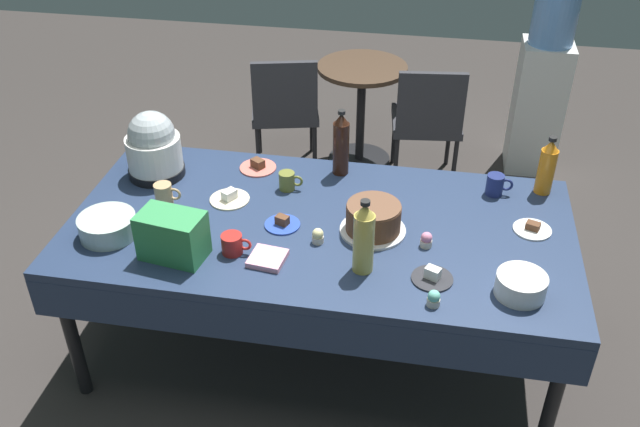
{
  "coord_description": "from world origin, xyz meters",
  "views": [
    {
      "loc": [
        0.44,
        -2.44,
        2.5
      ],
      "look_at": [
        0.0,
        0.0,
        0.8
      ],
      "focal_mm": 38.89,
      "sensor_mm": 36.0,
      "label": 1
    }
  ],
  "objects_px": {
    "dessert_plate_coral": "(258,166)",
    "dessert_plate_white": "(532,229)",
    "frosted_layer_cake": "(373,219)",
    "coffee_mug_navy": "(496,185)",
    "soda_bottle_cola": "(341,144)",
    "dessert_plate_cobalt": "(282,223)",
    "soda_carton": "(172,236)",
    "cupcake_cocoa": "(318,236)",
    "soda_bottle_ginger_ale": "(364,238)",
    "coffee_mug_olive": "(288,181)",
    "maroon_chair_left": "(285,106)",
    "slow_cooker": "(153,147)",
    "dessert_plate_cream": "(230,198)",
    "coffee_mug_tan": "(164,194)",
    "cupcake_lemon": "(434,299)",
    "maroon_chair_right": "(428,117)",
    "dessert_plate_charcoal": "(432,277)",
    "ceramic_snack_bowl": "(521,285)",
    "cupcake_vanilla": "(426,240)",
    "water_cooler": "(541,89)",
    "round_cafe_table": "(361,97)",
    "glass_salad_bowl": "(108,226)",
    "potluck_table": "(320,234)",
    "soda_bottle_orange_juice": "(547,167)"
  },
  "relations": [
    {
      "from": "dessert_plate_coral",
      "to": "dessert_plate_white",
      "type": "relative_size",
      "value": 1.1
    },
    {
      "from": "dessert_plate_coral",
      "to": "soda_bottle_orange_juice",
      "type": "relative_size",
      "value": 0.63
    },
    {
      "from": "slow_cooker",
      "to": "dessert_plate_charcoal",
      "type": "bearing_deg",
      "value": -22.75
    },
    {
      "from": "frosted_layer_cake",
      "to": "cupcake_cocoa",
      "type": "distance_m",
      "value": 0.25
    },
    {
      "from": "dessert_plate_charcoal",
      "to": "cupcake_cocoa",
      "type": "relative_size",
      "value": 2.45
    },
    {
      "from": "soda_bottle_ginger_ale",
      "to": "round_cafe_table",
      "type": "distance_m",
      "value": 2.21
    },
    {
      "from": "cupcake_cocoa",
      "to": "soda_bottle_ginger_ale",
      "type": "xyz_separation_m",
      "value": [
        0.21,
        -0.15,
        0.12
      ]
    },
    {
      "from": "potluck_table",
      "to": "maroon_chair_right",
      "type": "distance_m",
      "value": 1.71
    },
    {
      "from": "potluck_table",
      "to": "soda_bottle_orange_juice",
      "type": "distance_m",
      "value": 1.09
    },
    {
      "from": "dessert_plate_white",
      "to": "dessert_plate_cream",
      "type": "bearing_deg",
      "value": 180.0
    },
    {
      "from": "cupcake_vanilla",
      "to": "dessert_plate_cream",
      "type": "bearing_deg",
      "value": 167.9
    },
    {
      "from": "slow_cooker",
      "to": "cupcake_cocoa",
      "type": "height_order",
      "value": "slow_cooker"
    },
    {
      "from": "dessert_plate_cream",
      "to": "cupcake_vanilla",
      "type": "distance_m",
      "value": 0.93
    },
    {
      "from": "coffee_mug_olive",
      "to": "maroon_chair_left",
      "type": "distance_m",
      "value": 1.47
    },
    {
      "from": "cupcake_vanilla",
      "to": "water_cooler",
      "type": "relative_size",
      "value": 0.05
    },
    {
      "from": "frosted_layer_cake",
      "to": "soda_bottle_cola",
      "type": "height_order",
      "value": "soda_bottle_cola"
    },
    {
      "from": "dessert_plate_charcoal",
      "to": "soda_bottle_cola",
      "type": "xyz_separation_m",
      "value": [
        -0.48,
        0.74,
        0.14
      ]
    },
    {
      "from": "coffee_mug_navy",
      "to": "soda_carton",
      "type": "height_order",
      "value": "soda_carton"
    },
    {
      "from": "cupcake_lemon",
      "to": "soda_bottle_orange_juice",
      "type": "relative_size",
      "value": 0.24
    },
    {
      "from": "slow_cooker",
      "to": "glass_salad_bowl",
      "type": "relative_size",
      "value": 1.36
    },
    {
      "from": "dessert_plate_white",
      "to": "ceramic_snack_bowl",
      "type": "bearing_deg",
      "value": -100.28
    },
    {
      "from": "dessert_plate_coral",
      "to": "potluck_table",
      "type": "bearing_deg",
      "value": -46.66
    },
    {
      "from": "dessert_plate_charcoal",
      "to": "ceramic_snack_bowl",
      "type": "bearing_deg",
      "value": -5.09
    },
    {
      "from": "cupcake_lemon",
      "to": "round_cafe_table",
      "type": "height_order",
      "value": "cupcake_lemon"
    },
    {
      "from": "cupcake_vanilla",
      "to": "maroon_chair_left",
      "type": "bearing_deg",
      "value": 119.86
    },
    {
      "from": "coffee_mug_tan",
      "to": "soda_carton",
      "type": "xyz_separation_m",
      "value": [
        0.18,
        -0.36,
        0.05
      ]
    },
    {
      "from": "cupcake_vanilla",
      "to": "water_cooler",
      "type": "height_order",
      "value": "water_cooler"
    },
    {
      "from": "dessert_plate_cobalt",
      "to": "soda_bottle_ginger_ale",
      "type": "bearing_deg",
      "value": -31.98
    },
    {
      "from": "potluck_table",
      "to": "dessert_plate_coral",
      "type": "height_order",
      "value": "dessert_plate_coral"
    },
    {
      "from": "dessert_plate_cream",
      "to": "maroon_chair_right",
      "type": "height_order",
      "value": "maroon_chair_right"
    },
    {
      "from": "dessert_plate_white",
      "to": "soda_bottle_ginger_ale",
      "type": "distance_m",
      "value": 0.8
    },
    {
      "from": "cupcake_cocoa",
      "to": "maroon_chair_left",
      "type": "relative_size",
      "value": 0.08
    },
    {
      "from": "dessert_plate_cobalt",
      "to": "cupcake_lemon",
      "type": "relative_size",
      "value": 2.33
    },
    {
      "from": "cupcake_vanilla",
      "to": "coffee_mug_navy",
      "type": "relative_size",
      "value": 0.55
    },
    {
      "from": "coffee_mug_tan",
      "to": "cupcake_lemon",
      "type": "bearing_deg",
      "value": -21.29
    },
    {
      "from": "soda_bottle_cola",
      "to": "coffee_mug_navy",
      "type": "height_order",
      "value": "soda_bottle_cola"
    },
    {
      "from": "cupcake_cocoa",
      "to": "soda_bottle_ginger_ale",
      "type": "distance_m",
      "value": 0.28
    },
    {
      "from": "soda_bottle_cola",
      "to": "coffee_mug_olive",
      "type": "bearing_deg",
      "value": -138.9
    },
    {
      "from": "cupcake_lemon",
      "to": "maroon_chair_right",
      "type": "distance_m",
      "value": 2.12
    },
    {
      "from": "cupcake_lemon",
      "to": "maroon_chair_left",
      "type": "xyz_separation_m",
      "value": [
        -1.04,
        2.1,
        -0.29
      ]
    },
    {
      "from": "frosted_layer_cake",
      "to": "coffee_mug_navy",
      "type": "height_order",
      "value": "frosted_layer_cake"
    },
    {
      "from": "slow_cooker",
      "to": "dessert_plate_cream",
      "type": "distance_m",
      "value": 0.46
    },
    {
      "from": "glass_salad_bowl",
      "to": "coffee_mug_tan",
      "type": "distance_m",
      "value": 0.31
    },
    {
      "from": "cupcake_lemon",
      "to": "coffee_mug_tan",
      "type": "height_order",
      "value": "coffee_mug_tan"
    },
    {
      "from": "cupcake_vanilla",
      "to": "cupcake_lemon",
      "type": "bearing_deg",
      "value": -82.82
    },
    {
      "from": "coffee_mug_navy",
      "to": "dessert_plate_charcoal",
      "type": "bearing_deg",
      "value": -110.8
    },
    {
      "from": "cupcake_lemon",
      "to": "cupcake_vanilla",
      "type": "relative_size",
      "value": 1.0
    },
    {
      "from": "soda_bottle_orange_juice",
      "to": "coffee_mug_navy",
      "type": "height_order",
      "value": "soda_bottle_orange_juice"
    },
    {
      "from": "glass_salad_bowl",
      "to": "dessert_plate_charcoal",
      "type": "bearing_deg",
      "value": -2.25
    },
    {
      "from": "dessert_plate_cobalt",
      "to": "soda_carton",
      "type": "distance_m",
      "value": 0.49
    }
  ]
}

